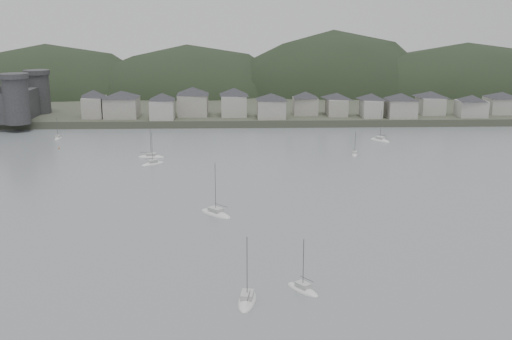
{
  "coord_description": "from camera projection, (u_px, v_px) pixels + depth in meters",
  "views": [
    {
      "loc": [
        -5.2,
        -77.78,
        44.33
      ],
      "look_at": [
        0.0,
        75.0,
        6.0
      ],
      "focal_mm": 42.84,
      "sensor_mm": 36.0,
      "label": 1
    }
  ],
  "objects": [
    {
      "name": "ground",
      "position": [
        274.0,
        340.0,
        86.36
      ],
      "size": [
        900.0,
        900.0,
        0.0
      ],
      "primitive_type": "plane",
      "color": "slate",
      "rests_on": "ground"
    },
    {
      "name": "far_shore_land",
      "position": [
        244.0,
        90.0,
        371.97
      ],
      "size": [
        900.0,
        250.0,
        3.0
      ],
      "primitive_type": "cube",
      "color": "#383D2D",
      "rests_on": "ground"
    },
    {
      "name": "forested_ridge",
      "position": [
        253.0,
        117.0,
        350.42
      ],
      "size": [
        851.55,
        103.94,
        102.57
      ],
      "color": "black",
      "rests_on": "ground"
    },
    {
      "name": "waterfront_town",
      "position": [
        364.0,
        102.0,
        263.65
      ],
      "size": [
        451.48,
        28.46,
        12.92
      ],
      "color": "gray",
      "rests_on": "far_shore_land"
    },
    {
      "name": "moored_fleet",
      "position": [
        244.0,
        212.0,
        142.13
      ],
      "size": [
        255.52,
        176.42,
        13.25
      ],
      "color": "silver",
      "rests_on": "ground"
    },
    {
      "name": "mooring_buoys",
      "position": [
        265.0,
        236.0,
        126.67
      ],
      "size": [
        175.63,
        136.51,
        0.7
      ],
      "color": "#B56F3C",
      "rests_on": "ground"
    }
  ]
}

